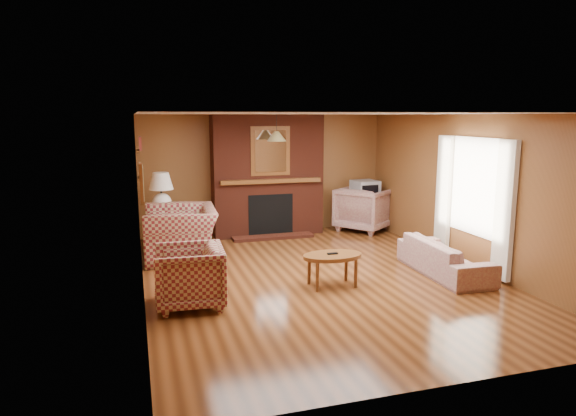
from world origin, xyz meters
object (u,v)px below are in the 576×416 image
object	(u,v)px
fireplace	(268,176)
floral_sofa	(445,257)
table_lamp	(161,190)
side_table	(163,230)
crt_tv	(365,191)
plaid_loveseat	(181,233)
plaid_armchair	(189,276)
tv_stand	(364,216)
coffee_table	(332,258)
floral_armchair	(364,209)

from	to	relation	value
fireplace	floral_sofa	distance (m)	3.96
table_lamp	side_table	bearing A→B (deg)	0.00
crt_tv	side_table	bearing A→B (deg)	-175.26
floral_sofa	table_lamp	bearing A→B (deg)	57.33
plaid_loveseat	table_lamp	xyz separation A→B (m)	(-0.25, 0.77, 0.63)
table_lamp	crt_tv	distance (m)	4.17
plaid_loveseat	fireplace	bearing A→B (deg)	128.65
floral_sofa	side_table	bearing A→B (deg)	57.33
plaid_armchair	plaid_loveseat	bearing A→B (deg)	-179.11
plaid_loveseat	tv_stand	world-z (taller)	plaid_loveseat
side_table	tv_stand	bearing A→B (deg)	4.82
fireplace	plaid_armchair	bearing A→B (deg)	-118.49
fireplace	plaid_armchair	world-z (taller)	fireplace
coffee_table	crt_tv	distance (m)	3.80
floral_sofa	crt_tv	xyz separation A→B (m)	(0.15, 3.16, 0.56)
floral_armchair	tv_stand	xyz separation A→B (m)	(0.03, 0.05, -0.16)
coffee_table	table_lamp	size ratio (longest dim) A/B	1.19
table_lamp	plaid_loveseat	bearing A→B (deg)	-72.00
side_table	coffee_table	bearing A→B (deg)	-52.98
coffee_table	crt_tv	xyz separation A→B (m)	(1.99, 3.20, 0.42)
side_table	crt_tv	xyz separation A→B (m)	(4.15, 0.34, 0.49)
floral_sofa	side_table	xyz separation A→B (m)	(-4.00, 2.81, 0.07)
plaid_loveseat	crt_tv	xyz separation A→B (m)	(3.90, 1.11, 0.39)
floral_sofa	side_table	world-z (taller)	side_table
floral_armchair	table_lamp	xyz separation A→B (m)	(-4.12, -0.30, 0.61)
floral_armchair	side_table	size ratio (longest dim) A/B	1.49
tv_stand	table_lamp	bearing A→B (deg)	179.55
coffee_table	table_lamp	bearing A→B (deg)	127.02
side_table	table_lamp	size ratio (longest dim) A/B	0.94
floral_sofa	crt_tv	world-z (taller)	crt_tv
floral_armchair	crt_tv	xyz separation A→B (m)	(0.03, 0.05, 0.37)
plaid_armchair	crt_tv	xyz separation A→B (m)	(4.00, 3.40, 0.43)
plaid_loveseat	crt_tv	bearing A→B (deg)	109.40
table_lamp	tv_stand	distance (m)	4.23
plaid_armchair	side_table	world-z (taller)	plaid_armchair
coffee_table	tv_stand	xyz separation A→B (m)	(1.99, 3.21, -0.11)
fireplace	side_table	bearing A→B (deg)	-165.71
floral_sofa	tv_stand	bearing A→B (deg)	-0.24
coffee_table	tv_stand	world-z (taller)	tv_stand
plaid_loveseat	side_table	size ratio (longest dim) A/B	2.00
plaid_loveseat	floral_sofa	size ratio (longest dim) A/B	0.75
coffee_table	fireplace	bearing A→B (deg)	90.95
tv_stand	floral_armchair	bearing A→B (deg)	-128.69
side_table	tv_stand	distance (m)	4.16
floral_sofa	tv_stand	size ratio (longest dim) A/B	3.00
floral_armchair	plaid_armchair	bearing A→B (deg)	92.83
plaid_armchair	tv_stand	size ratio (longest dim) A/B	1.44
fireplace	side_table	distance (m)	2.33
plaid_loveseat	table_lamp	world-z (taller)	table_lamp
plaid_armchair	table_lamp	distance (m)	3.14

